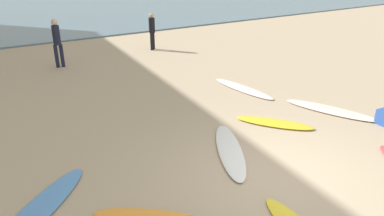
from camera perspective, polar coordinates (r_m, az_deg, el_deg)
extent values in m
plane|color=tan|center=(7.04, 14.64, -10.88)|extent=(120.00, 120.00, 0.00)
cube|color=slate|center=(39.05, -28.35, 14.42)|extent=(120.00, 40.00, 0.08)
ellipsoid|color=yellow|center=(9.15, 13.15, -2.33)|extent=(1.53, 1.90, 0.08)
ellipsoid|color=silver|center=(10.39, 21.48, -0.31)|extent=(1.34, 2.58, 0.08)
ellipsoid|color=#4F90D6|center=(6.53, -23.50, -14.80)|extent=(2.25, 2.09, 0.07)
ellipsoid|color=silver|center=(11.47, 8.23, 3.15)|extent=(0.64, 2.55, 0.07)
ellipsoid|color=white|center=(7.70, 6.13, -6.78)|extent=(1.71, 2.38, 0.08)
cylinder|color=black|center=(16.87, -6.29, 10.77)|extent=(0.14, 0.14, 0.79)
cylinder|color=black|center=(16.69, -6.52, 10.63)|extent=(0.14, 0.14, 0.79)
cylinder|color=black|center=(16.65, -6.51, 13.14)|extent=(0.40, 0.40, 0.66)
sphere|color=tan|center=(16.59, -6.58, 14.63)|extent=(0.21, 0.21, 0.21)
cylinder|color=#191E33|center=(14.70, -20.27, 7.94)|extent=(0.14, 0.14, 0.88)
cylinder|color=#191E33|center=(14.68, -21.05, 7.81)|extent=(0.14, 0.14, 0.88)
cylinder|color=#191E33|center=(14.52, -21.09, 10.94)|extent=(0.32, 0.32, 0.73)
sphere|color=beige|center=(14.45, -21.37, 12.81)|extent=(0.24, 0.24, 0.24)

